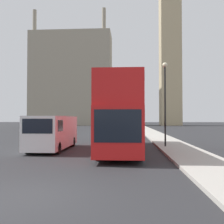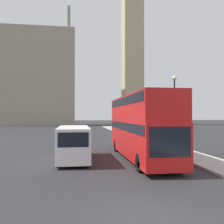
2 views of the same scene
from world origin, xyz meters
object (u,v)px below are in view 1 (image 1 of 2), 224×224
(clock_tower, at_px, (170,23))
(white_van, at_px, (53,132))
(street_lamp, at_px, (165,92))
(red_double_decker_bus, at_px, (121,113))

(clock_tower, relative_size, white_van, 10.39)
(white_van, relative_size, street_lamp, 1.01)
(red_double_decker_bus, relative_size, white_van, 1.86)
(red_double_decker_bus, height_order, white_van, red_double_decker_bus)
(red_double_decker_bus, distance_m, street_lamp, 3.83)
(red_double_decker_bus, xyz_separation_m, street_lamp, (3.17, 1.41, 1.61))
(red_double_decker_bus, height_order, street_lamp, street_lamp)
(clock_tower, xyz_separation_m, red_double_decker_bus, (-14.15, -63.31, -30.29))
(white_van, bearing_deg, red_double_decker_bus, -0.35)
(red_double_decker_bus, bearing_deg, white_van, 179.65)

